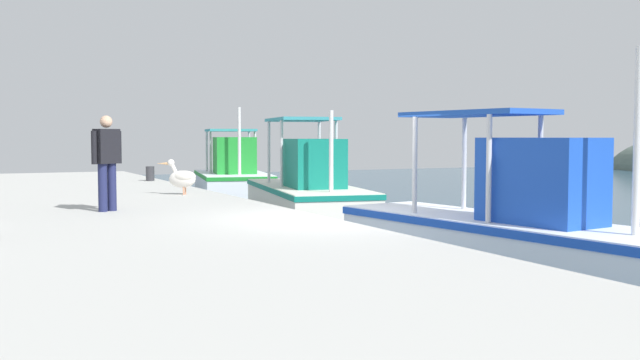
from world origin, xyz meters
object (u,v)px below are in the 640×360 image
object	(u,v)px
fishing_boat_nearest	(233,179)
fishing_boat_second	(308,193)
mooring_bollard_nearest	(150,174)
fisherman_standing	(107,158)
pelican	(182,177)
fishing_boat_third	(506,231)

from	to	relation	value
fishing_boat_nearest	fishing_boat_second	world-z (taller)	fishing_boat_nearest
fishing_boat_second	mooring_bollard_nearest	world-z (taller)	fishing_boat_second
fishing_boat_nearest	fishing_boat_second	xyz separation A→B (m)	(6.83, -0.36, -0.01)
fisherman_standing	mooring_bollard_nearest	world-z (taller)	fisherman_standing
fishing_boat_nearest	pelican	distance (m)	7.93
pelican	fisherman_standing	bearing A→B (deg)	-35.88
fisherman_standing	mooring_bollard_nearest	size ratio (longest dim) A/B	3.91
fishing_boat_nearest	pelican	bearing A→B (deg)	-27.49
fishing_boat_third	fisherman_standing	bearing A→B (deg)	-133.31
fisherman_standing	pelican	bearing A→B (deg)	144.12
fishing_boat_third	pelican	distance (m)	8.39
fishing_boat_third	mooring_bollard_nearest	size ratio (longest dim) A/B	14.07
fishing_boat_nearest	fishing_boat_second	size ratio (longest dim) A/B	0.83
pelican	fishing_boat_second	bearing A→B (deg)	93.35
fishing_boat_nearest	fisherman_standing	size ratio (longest dim) A/B	3.13
fisherman_standing	mooring_bollard_nearest	distance (m)	9.04
pelican	fisherman_standing	xyz separation A→B (m)	(3.07, -2.22, 0.56)
fishing_boat_nearest	pelican	xyz separation A→B (m)	(7.02, -3.65, 0.49)
pelican	mooring_bollard_nearest	xyz separation A→B (m)	(-5.52, 0.50, -0.18)
fishing_boat_second	fishing_boat_third	xyz separation A→B (m)	(8.06, -0.42, 0.01)
fishing_boat_nearest	fisherman_standing	world-z (taller)	fishing_boat_nearest
fisherman_standing	fishing_boat_second	bearing A→B (deg)	120.60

